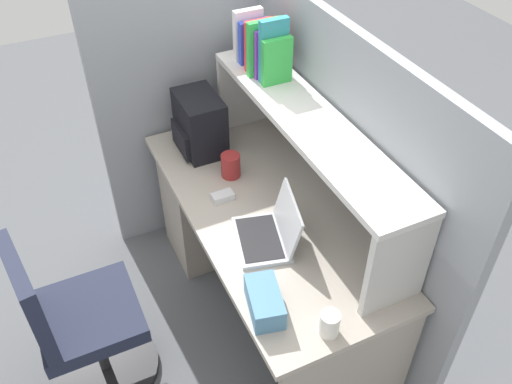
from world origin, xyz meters
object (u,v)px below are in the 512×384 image
object	(u,v)px
backpack	(199,124)
computer_mouse	(223,196)
snack_canister	(231,165)
tissue_box	(265,301)
laptop	(271,232)
paper_cup	(329,324)
office_chair	(80,329)

from	to	relation	value
backpack	computer_mouse	size ratio (longest dim) A/B	2.99
backpack	snack_canister	size ratio (longest dim) A/B	2.51
backpack	tissue_box	bearing A→B (deg)	-8.02
computer_mouse	laptop	bearing A→B (deg)	13.08
computer_mouse	paper_cup	bearing A→B (deg)	3.28
backpack	office_chair	world-z (taller)	backpack
laptop	paper_cup	xyz separation A→B (m)	(0.52, -0.02, 0.00)
paper_cup	tissue_box	size ratio (longest dim) A/B	0.48
snack_canister	laptop	bearing A→B (deg)	-2.30
backpack	office_chair	distance (m)	1.15
laptop	snack_canister	bearing A→B (deg)	177.70
backpack	snack_canister	world-z (taller)	backpack
snack_canister	tissue_box	bearing A→B (deg)	-14.40
tissue_box	laptop	bearing A→B (deg)	162.74
paper_cup	laptop	bearing A→B (deg)	177.90
paper_cup	snack_canister	bearing A→B (deg)	177.80
laptop	snack_canister	size ratio (longest dim) A/B	2.94
laptop	backpack	bearing A→B (deg)	-177.39
laptop	tissue_box	size ratio (longest dim) A/B	1.65
tissue_box	paper_cup	bearing A→B (deg)	54.11
snack_canister	computer_mouse	bearing A→B (deg)	-35.77
snack_canister	office_chair	bearing A→B (deg)	-69.66
laptop	snack_canister	distance (m)	0.49
laptop	paper_cup	bearing A→B (deg)	-2.10
laptop	computer_mouse	bearing A→B (deg)	-165.70
laptop	tissue_box	bearing A→B (deg)	-30.20
laptop	office_chair	size ratio (longest dim) A/B	0.39
backpack	computer_mouse	distance (m)	0.45
backpack	computer_mouse	world-z (taller)	backpack
paper_cup	snack_canister	world-z (taller)	snack_canister
snack_canister	office_chair	distance (m)	1.03
office_chair	computer_mouse	bearing A→B (deg)	-85.16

